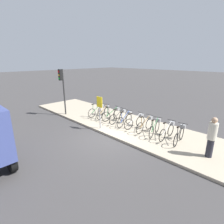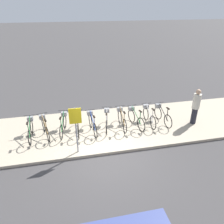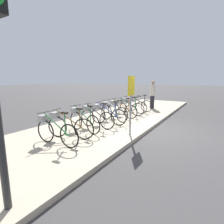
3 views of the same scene
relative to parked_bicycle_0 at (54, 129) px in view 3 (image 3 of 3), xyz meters
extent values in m
plane|color=#423F3F|center=(2.95, -1.71, -0.54)|extent=(120.00, 120.00, 0.00)
cube|color=#B7A88E|center=(2.95, 0.16, -0.48)|extent=(17.67, 3.74, 0.12)
torus|color=black|center=(0.01, -0.54, -0.10)|extent=(0.05, 0.65, 0.65)
torus|color=black|center=(-0.01, 0.35, -0.10)|extent=(0.05, 0.65, 0.65)
cylinder|color=#267238|center=(0.00, -0.10, 0.16)|extent=(0.05, 0.91, 0.55)
cylinder|color=#267238|center=(0.01, -0.42, 0.19)|extent=(0.03, 0.03, 0.58)
cube|color=black|center=(0.01, -0.42, 0.50)|extent=(0.07, 0.20, 0.04)
cylinder|color=#262626|center=(-0.01, 0.35, 0.45)|extent=(0.46, 0.03, 0.02)
cube|color=gray|center=(-0.01, 0.40, 0.27)|extent=(0.24, 0.21, 0.18)
torus|color=black|center=(0.72, -0.44, -0.10)|extent=(0.20, 0.64, 0.65)
torus|color=black|center=(0.49, 0.42, -0.10)|extent=(0.20, 0.64, 0.65)
cylinder|color=olive|center=(0.60, -0.01, 0.16)|extent=(0.26, 0.88, 0.55)
cylinder|color=olive|center=(0.68, -0.33, 0.19)|extent=(0.04, 0.04, 0.58)
cube|color=black|center=(0.68, -0.33, 0.50)|extent=(0.12, 0.21, 0.04)
cylinder|color=#262626|center=(0.49, 0.42, 0.45)|extent=(0.45, 0.14, 0.02)
cube|color=gray|center=(0.47, 0.46, 0.27)|extent=(0.28, 0.26, 0.18)
torus|color=black|center=(1.26, -0.38, -0.10)|extent=(0.15, 0.65, 0.65)
torus|color=black|center=(1.41, 0.50, -0.10)|extent=(0.15, 0.65, 0.65)
cylinder|color=#267238|center=(1.34, 0.06, 0.16)|extent=(0.19, 0.90, 0.55)
cylinder|color=#267238|center=(1.28, -0.25, 0.19)|extent=(0.04, 0.04, 0.58)
cube|color=black|center=(1.28, -0.25, 0.50)|extent=(0.10, 0.21, 0.04)
cylinder|color=#262626|center=(1.41, 0.50, 0.45)|extent=(0.46, 0.11, 0.02)
cube|color=gray|center=(1.42, 0.55, 0.27)|extent=(0.27, 0.24, 0.18)
torus|color=black|center=(1.96, -0.46, -0.10)|extent=(0.06, 0.65, 0.65)
torus|color=black|center=(1.99, 0.43, -0.10)|extent=(0.06, 0.65, 0.65)
cylinder|color=black|center=(1.98, -0.01, 0.16)|extent=(0.07, 0.91, 0.55)
cylinder|color=black|center=(1.96, -0.33, 0.19)|extent=(0.03, 0.03, 0.58)
cube|color=black|center=(1.96, -0.33, 0.50)|extent=(0.08, 0.20, 0.04)
cylinder|color=#262626|center=(1.99, 0.43, 0.45)|extent=(0.46, 0.04, 0.02)
cube|color=gray|center=(1.99, 0.48, 0.27)|extent=(0.25, 0.21, 0.18)
torus|color=black|center=(2.66, -0.55, -0.10)|extent=(0.10, 0.65, 0.65)
torus|color=black|center=(2.56, 0.34, -0.10)|extent=(0.10, 0.65, 0.65)
cylinder|color=navy|center=(2.61, -0.11, 0.16)|extent=(0.13, 0.90, 0.55)
cylinder|color=navy|center=(2.64, -0.43, 0.19)|extent=(0.04, 0.04, 0.58)
cube|color=black|center=(2.64, -0.43, 0.50)|extent=(0.09, 0.21, 0.04)
cylinder|color=#262626|center=(2.56, 0.34, 0.45)|extent=(0.46, 0.07, 0.02)
cube|color=gray|center=(2.56, 0.39, 0.27)|extent=(0.26, 0.22, 0.18)
torus|color=black|center=(3.17, -0.42, -0.10)|extent=(0.17, 0.64, 0.65)
torus|color=black|center=(3.35, 0.45, -0.10)|extent=(0.17, 0.64, 0.65)
cylinder|color=silver|center=(3.26, 0.02, 0.16)|extent=(0.22, 0.89, 0.55)
cylinder|color=silver|center=(3.19, -0.30, 0.19)|extent=(0.04, 0.04, 0.58)
cube|color=black|center=(3.19, -0.30, 0.50)|extent=(0.11, 0.21, 0.04)
cylinder|color=#262626|center=(3.35, 0.45, 0.45)|extent=(0.46, 0.12, 0.02)
cube|color=gray|center=(3.36, 0.50, 0.27)|extent=(0.28, 0.25, 0.18)
torus|color=black|center=(3.97, -0.45, -0.10)|extent=(0.04, 0.65, 0.65)
torus|color=black|center=(3.97, 0.44, -0.10)|extent=(0.04, 0.65, 0.65)
cylinder|color=olive|center=(3.97, -0.01, 0.16)|extent=(0.03, 0.91, 0.55)
cylinder|color=olive|center=(3.97, -0.33, 0.19)|extent=(0.03, 0.03, 0.58)
cube|color=black|center=(3.97, -0.33, 0.50)|extent=(0.07, 0.20, 0.04)
cylinder|color=#262626|center=(3.97, 0.44, 0.45)|extent=(0.46, 0.02, 0.02)
cube|color=gray|center=(3.97, 0.49, 0.27)|extent=(0.24, 0.20, 0.18)
torus|color=black|center=(4.71, -0.48, -0.10)|extent=(0.17, 0.64, 0.65)
torus|color=black|center=(4.53, 0.39, -0.10)|extent=(0.17, 0.64, 0.65)
cylinder|color=#267238|center=(4.62, -0.05, 0.16)|extent=(0.22, 0.89, 0.55)
cylinder|color=#267238|center=(4.69, -0.36, 0.19)|extent=(0.04, 0.04, 0.58)
cube|color=black|center=(4.69, -0.36, 0.50)|extent=(0.11, 0.21, 0.04)
cylinder|color=#262626|center=(4.53, 0.39, 0.45)|extent=(0.45, 0.12, 0.02)
cube|color=gray|center=(4.52, 0.44, 0.27)|extent=(0.28, 0.25, 0.18)
torus|color=black|center=(5.29, -0.43, -0.10)|extent=(0.05, 0.65, 0.65)
torus|color=black|center=(5.27, 0.46, -0.10)|extent=(0.05, 0.65, 0.65)
cylinder|color=silver|center=(5.28, 0.02, 0.16)|extent=(0.05, 0.91, 0.55)
cylinder|color=silver|center=(5.29, -0.31, 0.19)|extent=(0.03, 0.03, 0.58)
cube|color=black|center=(5.29, -0.31, 0.50)|extent=(0.07, 0.20, 0.04)
cylinder|color=#262626|center=(5.27, 0.46, 0.45)|extent=(0.46, 0.03, 0.02)
cube|color=gray|center=(5.27, 0.51, 0.27)|extent=(0.24, 0.21, 0.18)
torus|color=black|center=(6.00, -0.47, -0.10)|extent=(0.12, 0.65, 0.65)
torus|color=black|center=(5.88, 0.41, -0.10)|extent=(0.12, 0.65, 0.65)
cylinder|color=black|center=(5.94, -0.03, 0.16)|extent=(0.15, 0.90, 0.55)
cylinder|color=black|center=(5.98, -0.35, 0.19)|extent=(0.04, 0.04, 0.58)
cube|color=black|center=(5.98, -0.35, 0.50)|extent=(0.10, 0.21, 0.04)
cylinder|color=#262626|center=(5.88, 0.41, 0.45)|extent=(0.46, 0.08, 0.02)
cube|color=gray|center=(5.87, 0.46, 0.27)|extent=(0.26, 0.23, 0.18)
cylinder|color=#23232D|center=(7.37, -0.33, -0.03)|extent=(0.26, 0.26, 0.78)
cylinder|color=beige|center=(7.37, -0.33, 0.71)|extent=(0.34, 0.34, 0.70)
sphere|color=tan|center=(7.37, -0.33, 1.17)|extent=(0.23, 0.23, 0.23)
cylinder|color=#99999E|center=(1.85, -1.41, 0.51)|extent=(0.06, 0.06, 1.87)
cube|color=yellow|center=(1.85, -1.43, 1.15)|extent=(0.44, 0.03, 0.60)
camera|label=1|loc=(9.03, -7.67, 3.43)|focal=28.00mm
camera|label=2|loc=(1.71, -8.34, 4.80)|focal=35.00mm
camera|label=3|loc=(-3.12, -3.72, 1.34)|focal=28.00mm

